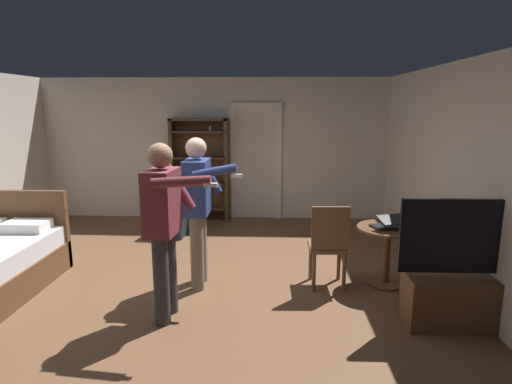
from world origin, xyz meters
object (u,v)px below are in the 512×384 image
bookshelf (200,166)px  suitcase_dark (168,224)px  bottle_on_table (404,220)px  person_striped_shirt (198,201)px  laptop (388,224)px  person_blue_shirt (164,219)px  side_table (387,246)px  wooden_chair (329,243)px  tv_flatscreen (460,289)px

bookshelf → suitcase_dark: bookshelf is taller
bottle_on_table → person_striped_shirt: bearing=-179.8°
laptop → person_blue_shirt: 2.51m
side_table → laptop: (-0.02, -0.04, 0.27)m
wooden_chair → bookshelf: bearing=123.6°
bottle_on_table → person_blue_shirt: (-2.51, -0.81, 0.21)m
person_blue_shirt → suitcase_dark: 2.86m
bookshelf → side_table: bookshelf is taller
tv_flatscreen → person_striped_shirt: size_ratio=0.72×
bottle_on_table → person_blue_shirt: bearing=-162.2°
bookshelf → person_striped_shirt: 2.96m
wooden_chair → person_blue_shirt: person_blue_shirt is taller
person_striped_shirt → person_blue_shirt: bearing=-103.4°
person_striped_shirt → suitcase_dark: 2.20m
laptop → person_blue_shirt: bearing=-160.2°
tv_flatscreen → side_table: (-0.44, 0.93, 0.10)m
bookshelf → side_table: bearing=-46.8°
laptop → wooden_chair: wooden_chair is taller
bookshelf → wooden_chair: 3.58m
side_table → tv_flatscreen: bearing=-65.0°
wooden_chair → person_striped_shirt: (-1.48, 0.04, 0.47)m
tv_flatscreen → laptop: 1.07m
bookshelf → bottle_on_table: bookshelf is taller
person_striped_shirt → side_table: bearing=2.4°
tv_flatscreen → bottle_on_table: (-0.30, 0.85, 0.43)m
laptop → wooden_chair: (-0.68, -0.08, -0.21)m
laptop → bookshelf: bearing=132.6°
laptop → person_striped_shirt: (-2.16, -0.05, 0.26)m
side_table → laptop: 0.28m
bottle_on_table → wooden_chair: size_ratio=0.25×
side_table → person_striped_shirt: (-2.18, -0.09, 0.53)m
tv_flatscreen → bottle_on_table: 1.00m
laptop → person_blue_shirt: (-2.35, -0.85, 0.26)m
person_blue_shirt → laptop: bearing=19.8°
tv_flatscreen → person_striped_shirt: bearing=162.1°
bookshelf → side_table: size_ratio=2.59×
side_table → suitcase_dark: 3.52m
person_blue_shirt → person_striped_shirt: bearing=76.6°
laptop → person_blue_shirt: person_blue_shirt is taller
laptop → person_striped_shirt: 2.18m
wooden_chair → suitcase_dark: (-2.32, 1.90, -0.35)m
tv_flatscreen → wooden_chair: bearing=144.5°
laptop → suitcase_dark: (-3.00, 1.82, -0.56)m
bottle_on_table → suitcase_dark: bearing=149.6°
laptop → person_striped_shirt: person_striped_shirt is taller
bookshelf → tv_flatscreen: bookshelf is taller
side_table → suitcase_dark: bearing=149.5°
side_table → suitcase_dark: size_ratio=1.28×
laptop → bottle_on_table: bearing=-14.1°
person_striped_shirt → tv_flatscreen: bearing=-17.9°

